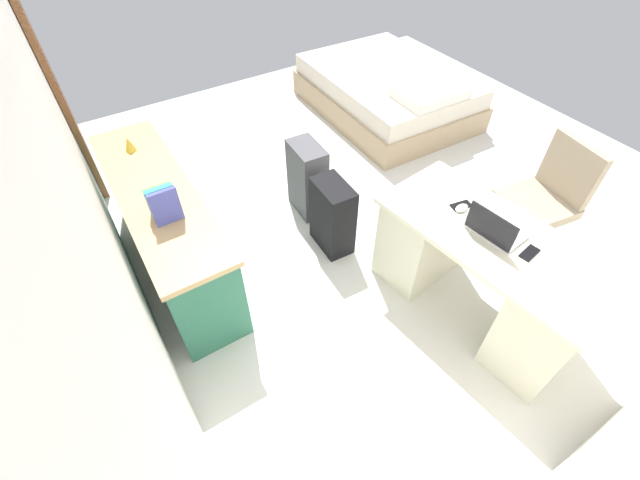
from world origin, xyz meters
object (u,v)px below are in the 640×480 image
(figurine_small, at_px, (129,144))
(office_chair, at_px, (540,206))
(desk, at_px, (481,273))
(cell_phone_by_mouse, at_px, (461,205))
(laptop, at_px, (494,229))
(suitcase_spare_grey, at_px, (307,179))
(bed, at_px, (387,92))
(computer_mouse, at_px, (462,208))
(cell_phone_near_laptop, at_px, (530,253))
(suitcase_black, at_px, (332,216))
(credenza, at_px, (168,229))

(figurine_small, bearing_deg, office_chair, -126.86)
(desk, relative_size, cell_phone_by_mouse, 11.09)
(laptop, bearing_deg, suitcase_spare_grey, 14.54)
(figurine_small, bearing_deg, bed, -80.96)
(office_chair, xyz_separation_m, suitcase_spare_grey, (1.33, 1.26, -0.10))
(desk, bearing_deg, computer_mouse, 2.17)
(computer_mouse, relative_size, cell_phone_near_laptop, 0.74)
(suitcase_spare_grey, bearing_deg, laptop, -161.87)
(cell_phone_near_laptop, bearing_deg, office_chair, -72.54)
(laptop, height_order, cell_phone_by_mouse, laptop)
(suitcase_black, distance_m, cell_phone_near_laptop, 1.43)
(bed, height_order, suitcase_spare_grey, suitcase_spare_grey)
(bed, bearing_deg, cell_phone_by_mouse, 151.01)
(suitcase_spare_grey, relative_size, figurine_small, 5.88)
(credenza, height_order, suitcase_black, credenza)
(office_chair, bearing_deg, suitcase_spare_grey, 43.35)
(computer_mouse, height_order, figurine_small, figurine_small)
(bed, height_order, computer_mouse, computer_mouse)
(bed, distance_m, cell_phone_near_laptop, 2.99)
(laptop, bearing_deg, suitcase_black, 23.95)
(computer_mouse, xyz_separation_m, cell_phone_near_laptop, (-0.48, -0.06, -0.01))
(cell_phone_by_mouse, bearing_deg, cell_phone_near_laptop, -165.51)
(credenza, relative_size, cell_phone_near_laptop, 13.24)
(office_chair, bearing_deg, desk, 103.79)
(bed, xyz_separation_m, suitcase_spare_grey, (-0.97, 1.64, 0.08))
(suitcase_spare_grey, height_order, computer_mouse, computer_mouse)
(bed, bearing_deg, suitcase_spare_grey, 120.44)
(suitcase_black, bearing_deg, credenza, 70.75)
(office_chair, relative_size, computer_mouse, 9.40)
(credenza, xyz_separation_m, figurine_small, (0.53, 0.00, 0.43))
(office_chair, relative_size, cell_phone_by_mouse, 6.91)
(cell_phone_by_mouse, xyz_separation_m, figurine_small, (1.74, 1.63, 0.07))
(bed, xyz_separation_m, cell_phone_by_mouse, (-2.19, 1.21, 0.50))
(credenza, xyz_separation_m, suitcase_spare_grey, (0.02, -1.20, -0.05))
(suitcase_black, distance_m, computer_mouse, 1.00)
(bed, distance_m, computer_mouse, 2.59)
(suitcase_black, relative_size, cell_phone_by_mouse, 4.47)
(computer_mouse, height_order, cell_phone_near_laptop, computer_mouse)
(office_chair, height_order, suitcase_spare_grey, office_chair)
(desk, xyz_separation_m, cell_phone_by_mouse, (0.31, -0.01, 0.36))
(cell_phone_by_mouse, bearing_deg, laptop, -176.28)
(desk, height_order, suitcase_black, desk)
(desk, distance_m, laptop, 0.40)
(bed, bearing_deg, cell_phone_near_laptop, 156.39)
(suitcase_spare_grey, xyz_separation_m, cell_phone_by_mouse, (-1.23, -0.43, 0.42))
(office_chair, height_order, credenza, office_chair)
(desk, relative_size, credenza, 0.84)
(suitcase_spare_grey, distance_m, cell_phone_by_mouse, 1.36)
(suitcase_spare_grey, distance_m, cell_phone_near_laptop, 1.84)
(cell_phone_by_mouse, bearing_deg, computer_mouse, 147.49)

